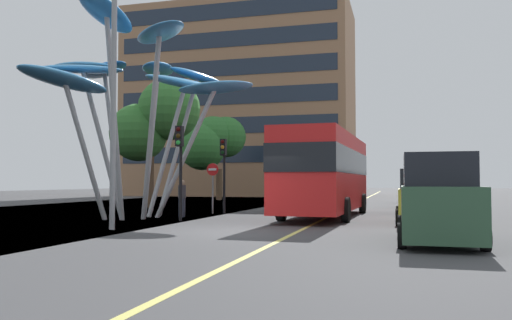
# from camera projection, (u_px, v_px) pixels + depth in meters

# --- Properties ---
(ground) EXTENTS (120.00, 240.00, 0.10)m
(ground) POSITION_uv_depth(u_px,v_px,m) (207.00, 232.00, 16.57)
(ground) COLOR #424244
(red_bus) EXTENTS (3.05, 10.80, 3.79)m
(red_bus) POSITION_uv_depth(u_px,v_px,m) (326.00, 170.00, 23.17)
(red_bus) COLOR red
(red_bus) RESTS_ON ground
(leaf_sculpture) EXTENTS (10.63, 10.45, 8.49)m
(leaf_sculpture) POSITION_uv_depth(u_px,v_px,m) (137.00, 77.00, 23.08)
(leaf_sculpture) COLOR #9EA0A5
(leaf_sculpture) RESTS_ON ground
(traffic_light_kerb_near) EXTENTS (0.28, 0.42, 3.74)m
(traffic_light_kerb_near) POSITION_uv_depth(u_px,v_px,m) (180.00, 152.00, 20.62)
(traffic_light_kerb_near) COLOR black
(traffic_light_kerb_near) RESTS_ON ground
(traffic_light_kerb_far) EXTENTS (0.28, 0.42, 3.62)m
(traffic_light_kerb_far) POSITION_uv_depth(u_px,v_px,m) (224.00, 160.00, 25.35)
(traffic_light_kerb_far) COLOR black
(traffic_light_kerb_far) RESTS_ON ground
(car_parked_near) EXTENTS (1.99, 4.58, 2.25)m
(car_parked_near) POSITION_uv_depth(u_px,v_px,m) (438.00, 202.00, 13.28)
(car_parked_near) COLOR #2D5138
(car_parked_near) RESTS_ON ground
(car_parked_mid) EXTENTS (1.96, 4.01, 2.01)m
(car_parked_mid) POSITION_uv_depth(u_px,v_px,m) (423.00, 198.00, 19.28)
(car_parked_mid) COLOR gold
(car_parked_mid) RESTS_ON ground
(car_parked_far) EXTENTS (1.96, 4.38, 2.11)m
(car_parked_far) POSITION_uv_depth(u_px,v_px,m) (423.00, 193.00, 25.03)
(car_parked_far) COLOR black
(car_parked_far) RESTS_ON ground
(car_side_street) EXTENTS (2.06, 4.46, 2.23)m
(car_side_street) POSITION_uv_depth(u_px,v_px,m) (419.00, 190.00, 30.87)
(car_side_street) COLOR #2D5138
(car_side_street) RESTS_ON ground
(car_far_side) EXTENTS (1.94, 4.58, 2.15)m
(car_far_side) POSITION_uv_depth(u_px,v_px,m) (415.00, 189.00, 38.10)
(car_far_side) COLOR black
(car_far_side) RESTS_ON ground
(street_lamp) EXTENTS (1.66, 0.44, 8.21)m
(street_lamp) POSITION_uv_depth(u_px,v_px,m) (123.00, 70.00, 17.08)
(street_lamp) COLOR gray
(street_lamp) RESTS_ON ground
(tree_pavement_near) EXTENTS (5.41, 4.12, 7.76)m
(tree_pavement_near) POSITION_uv_depth(u_px,v_px,m) (157.00, 119.00, 31.62)
(tree_pavement_near) COLOR brown
(tree_pavement_near) RESTS_ON ground
(tree_pavement_far) EXTENTS (5.26, 5.35, 7.17)m
(tree_pavement_far) POSITION_uv_depth(u_px,v_px,m) (212.00, 141.00, 44.60)
(tree_pavement_far) COLOR brown
(tree_pavement_far) RESTS_ON ground
(pedestrian) EXTENTS (0.34, 0.34, 1.62)m
(pedestrian) POSITION_uv_depth(u_px,v_px,m) (182.00, 198.00, 23.07)
(pedestrian) COLOR #2D3342
(pedestrian) RESTS_ON ground
(no_entry_sign) EXTENTS (0.60, 0.12, 2.45)m
(no_entry_sign) POSITION_uv_depth(u_px,v_px,m) (213.00, 180.00, 25.71)
(no_entry_sign) COLOR gray
(no_entry_sign) RESTS_ON ground
(backdrop_building) EXTENTS (24.82, 12.08, 21.04)m
(backdrop_building) POSITION_uv_depth(u_px,v_px,m) (242.00, 103.00, 60.17)
(backdrop_building) COLOR #936B4C
(backdrop_building) RESTS_ON ground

